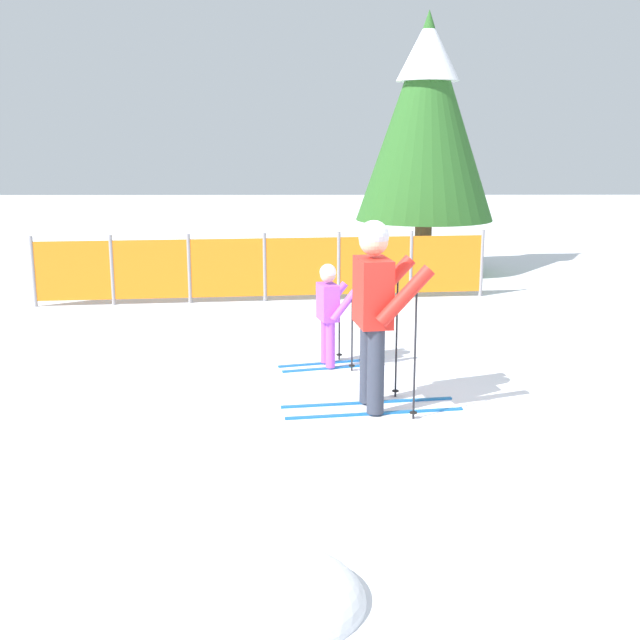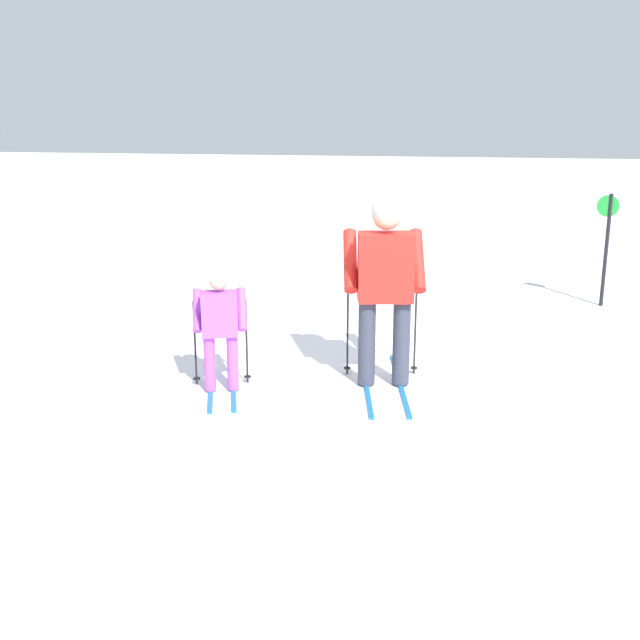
{
  "view_description": "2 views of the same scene",
  "coord_description": "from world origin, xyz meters",
  "views": [
    {
      "loc": [
        -0.82,
        -7.26,
        2.6
      ],
      "look_at": [
        -0.76,
        1.02,
        0.71
      ],
      "focal_mm": 45.0,
      "sensor_mm": 36.0,
      "label": 1
    },
    {
      "loc": [
        -7.59,
        -0.31,
        2.71
      ],
      "look_at": [
        -0.79,
        0.73,
        0.78
      ],
      "focal_mm": 45.0,
      "sensor_mm": 36.0,
      "label": 2
    }
  ],
  "objects": [
    {
      "name": "ground_plane",
      "position": [
        0.0,
        0.0,
        0.0
      ],
      "size": [
        60.0,
        60.0,
        0.0
      ],
      "primitive_type": "plane",
      "color": "white"
    },
    {
      "name": "skier_child",
      "position": [
        -0.65,
        1.7,
        0.7
      ],
      "size": [
        1.16,
        0.6,
        1.2
      ],
      "rotation": [
        0.0,
        0.0,
        0.27
      ],
      "color": "#1966B2",
      "rests_on": "ground_plane"
    },
    {
      "name": "skier_adult",
      "position": [
        -0.24,
        0.2,
        1.1
      ],
      "size": [
        1.78,
        0.85,
        1.85
      ],
      "rotation": [
        0.0,
        0.0,
        0.16
      ],
      "color": "#1966B2",
      "rests_on": "ground_plane"
    },
    {
      "name": "snow_mound",
      "position": [
        -1.19,
        -3.15,
        0.0
      ],
      "size": [
        1.34,
        1.14,
        0.54
      ],
      "primitive_type": "ellipsoid",
      "color": "white",
      "rests_on": "ground_plane"
    },
    {
      "name": "conifer_far",
      "position": [
        1.3,
        8.33,
        3.02
      ],
      "size": [
        2.63,
        2.63,
        4.89
      ],
      "color": "#4C3823",
      "rests_on": "ground_plane"
    },
    {
      "name": "safety_fence",
      "position": [
        -1.62,
        5.5,
        0.56
      ],
      "size": [
        7.22,
        0.87,
        1.11
      ],
      "rotation": [
        0.0,
        0.0,
        0.11
      ],
      "color": "gray",
      "rests_on": "ground_plane"
    }
  ]
}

